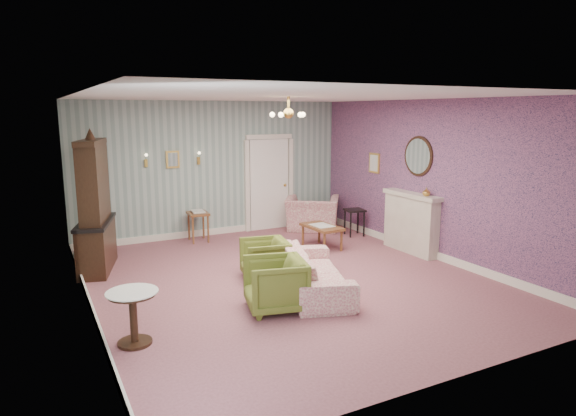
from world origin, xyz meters
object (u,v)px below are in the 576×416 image
sofa_chintz (315,264)px  dresser (94,202)px  wingback_chair (312,208)px  coffee_table (322,237)px  olive_chair_a (275,282)px  olive_chair_b (281,280)px  side_table_black (354,222)px  pedestal_table (134,318)px  olive_chair_c (265,257)px  fireplace (411,223)px

sofa_chintz → dresser: bearing=66.3°
wingback_chair → dresser: dresser is taller
coffee_table → olive_chair_a: bearing=-132.3°
olive_chair_b → side_table_black: bearing=144.0°
dresser → pedestal_table: (0.00, -3.20, -0.85)m
olive_chair_a → olive_chair_b: size_ratio=1.21×
olive_chair_b → wingback_chair: size_ratio=0.57×
dresser → coffee_table: size_ratio=2.61×
olive_chair_c → pedestal_table: bearing=-48.1°
wingback_chair → pedestal_table: size_ratio=1.79×
fireplace → side_table_black: bearing=97.6°
coffee_table → side_table_black: 1.29m
coffee_table → pedestal_table: 4.90m
olive_chair_a → coffee_table: 3.31m
sofa_chintz → dresser: size_ratio=0.89×
fireplace → coffee_table: bearing=143.3°
olive_chair_a → wingback_chair: 4.84m
sofa_chintz → fireplace: (2.72, 1.00, 0.17)m
dresser → side_table_black: (5.30, -0.03, -0.89)m
side_table_black → olive_chair_c: bearing=-149.5°
wingback_chair → pedestal_table: wingback_chair is taller
olive_chair_b → dresser: bearing=-130.4°
sofa_chintz → pedestal_table: bearing=121.3°
wingback_chair → coffee_table: bearing=101.4°
sofa_chintz → wingback_chair: 4.01m
fireplace → side_table_black: fireplace is taller
coffee_table → wingback_chair: bearing=66.6°
olive_chair_b → pedestal_table: size_ratio=1.02×
olive_chair_b → olive_chair_a: bearing=-29.8°
sofa_chintz → dresser: (-2.79, 2.60, 0.77)m
coffee_table → olive_chair_c: bearing=-146.4°
olive_chair_b → olive_chair_c: (0.24, 1.05, 0.03)m
olive_chair_c → side_table_black: (2.96, 1.74, -0.07)m
olive_chair_a → olive_chair_b: 0.28m
olive_chair_b → wingback_chair: 4.57m
olive_chair_a → dresser: bearing=-133.8°
side_table_black → olive_chair_a: bearing=-138.5°
dresser → pedestal_table: 3.31m
fireplace → coffee_table: 1.75m
wingback_chair → coffee_table: 1.62m
olive_chair_a → coffee_table: olive_chair_a is taller
olive_chair_b → dresser: (-2.10, 2.82, 0.85)m
dresser → fireplace: size_ratio=1.69×
fireplace → pedestal_table: bearing=-163.9°
dresser → coffee_table: dresser is taller
sofa_chintz → dresser: 3.89m
olive_chair_b → fireplace: fireplace is taller
olive_chair_c → coffee_table: (1.80, 1.19, -0.13)m
fireplace → sofa_chintz: bearing=-159.8°
olive_chair_a → pedestal_table: bearing=-71.0°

